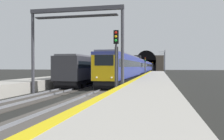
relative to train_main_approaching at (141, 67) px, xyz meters
name	(u,v)px	position (x,y,z in m)	size (l,w,h in m)	color
ground_plane	(94,98)	(-46.60, 0.00, -2.38)	(320.00, 320.00, 0.00)	black
platform_right	(148,92)	(-46.60, -4.21, -1.85)	(112.00, 4.04, 1.06)	#ADA89E
platform_right_edge_strip	(124,85)	(-46.60, -2.44, -1.32)	(112.00, 0.50, 0.01)	yellow
track_main_line	(94,97)	(-46.60, 0.00, -2.34)	(160.00, 3.17, 0.21)	#4C4742
track_adjacent_line	(43,96)	(-46.60, 4.41, -2.34)	(160.00, 2.94, 0.21)	#423D38
train_main_approaching	(141,67)	(0.00, 0.00, 0.00)	(84.46, 3.19, 5.06)	navy
train_adjacent_platform	(118,68)	(-10.98, 4.41, -0.22)	(62.13, 3.05, 3.78)	#333338
railway_signal_near	(116,57)	(-46.65, -1.80, 0.81)	(0.39, 0.38, 5.28)	#38383D
railway_signal_mid	(145,65)	(-10.43, -1.80, 0.47)	(0.39, 0.38, 4.67)	#4C4C54
railway_signal_far	(153,66)	(46.58, -1.80, 0.40)	(0.39, 0.38, 4.71)	#4C4C54
overhead_signal_gantry	(76,29)	(-44.78, 2.21, 3.38)	(0.70, 8.68, 7.70)	#3F3F47
tunnel_portal	(146,63)	(64.59, 2.21, 1.94)	(2.19, 18.88, 11.29)	#51473D
catenary_mast_near	(164,63)	(15.30, -6.61, 1.36)	(0.22, 1.77, 7.31)	#595B60
catenary_mast_far	(165,62)	(9.29, -6.61, 1.53)	(0.22, 2.00, 7.63)	#595B60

